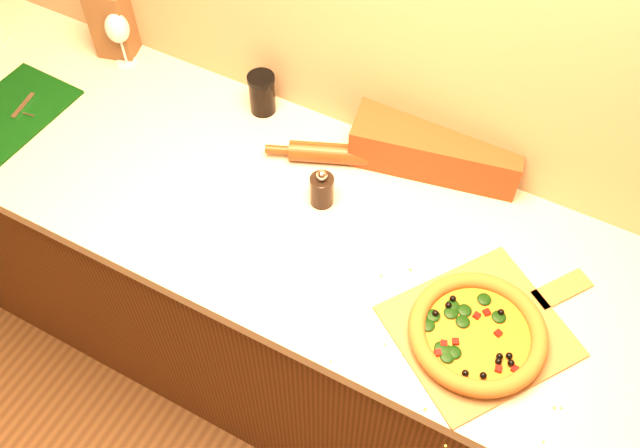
# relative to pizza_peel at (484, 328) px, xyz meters

# --- Properties ---
(cabinet) EXTENTS (2.80, 0.65, 0.86)m
(cabinet) POSITION_rel_pizza_peel_xyz_m (-0.39, 0.09, -0.47)
(cabinet) COLOR #40240D
(cabinet) RESTS_ON ground
(countertop) EXTENTS (2.84, 0.68, 0.04)m
(countertop) POSITION_rel_pizza_peel_xyz_m (-0.39, 0.09, -0.02)
(countertop) COLOR #C6B59A
(countertop) RESTS_ON cabinet
(pizza_peel) EXTENTS (0.46, 0.50, 0.01)m
(pizza_peel) POSITION_rel_pizza_peel_xyz_m (0.00, 0.00, 0.00)
(pizza_peel) COLOR brown
(pizza_peel) RESTS_ON countertop
(pizza) EXTENTS (0.30, 0.30, 0.04)m
(pizza) POSITION_rel_pizza_peel_xyz_m (-0.01, -0.03, 0.02)
(pizza) COLOR #AE6C2B
(pizza) RESTS_ON pizza_peel
(cutting_board) EXTENTS (0.26, 0.33, 0.02)m
(cutting_board) POSITION_rel_pizza_peel_xyz_m (-1.39, 0.01, 0.00)
(cutting_board) COLOR #053208
(cutting_board) RESTS_ON countertop
(pepper_grinder) EXTENTS (0.06, 0.06, 0.11)m
(pepper_grinder) POSITION_rel_pizza_peel_xyz_m (-0.49, 0.15, 0.04)
(pepper_grinder) COLOR black
(pepper_grinder) RESTS_ON countertop
(rolling_pin) EXTENTS (0.38, 0.18, 0.05)m
(rolling_pin) POSITION_rel_pizza_peel_xyz_m (-0.50, 0.29, 0.02)
(rolling_pin) COLOR #56260E
(rolling_pin) RESTS_ON countertop
(bread_bag) EXTENTS (0.45, 0.22, 0.12)m
(bread_bag) POSITION_rel_pizza_peel_xyz_m (-0.29, 0.39, 0.06)
(bread_bag) COLOR maroon
(bread_bag) RESTS_ON countertop
(wine_glass) EXTENTS (0.07, 0.07, 0.17)m
(wine_glass) POSITION_rel_pizza_peel_xyz_m (-1.24, 0.33, 0.12)
(wine_glass) COLOR silver
(wine_glass) RESTS_ON countertop
(paper_bag) EXTENTS (0.13, 0.11, 0.21)m
(paper_bag) POSITION_rel_pizza_peel_xyz_m (-1.29, 0.37, 0.10)
(paper_bag) COLOR brown
(paper_bag) RESTS_ON countertop
(dark_jar) EXTENTS (0.07, 0.07, 0.12)m
(dark_jar) POSITION_rel_pizza_peel_xyz_m (-0.78, 0.36, 0.06)
(dark_jar) COLOR black
(dark_jar) RESTS_ON countertop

